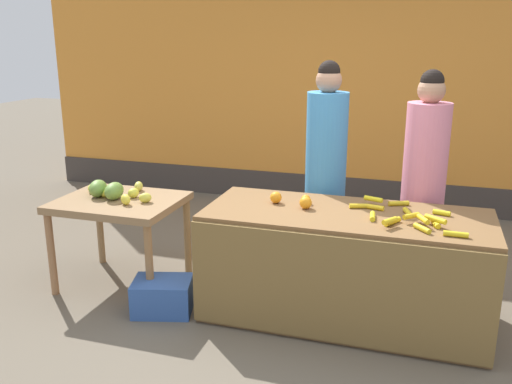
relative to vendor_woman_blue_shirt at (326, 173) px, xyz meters
name	(u,v)px	position (x,y,z in m)	size (l,w,h in m)	color
ground_plane	(292,308)	(-0.10, -0.67, -0.94)	(24.00, 24.00, 0.00)	#665B4C
market_wall_back	(355,70)	(-0.10, 2.27, 0.71)	(8.20, 0.23, 3.36)	orange
fruit_stall_counter	(344,266)	(0.28, -0.68, -0.53)	(2.05, 0.87, 0.82)	brown
side_table_wooden	(120,210)	(-1.58, -0.67, -0.28)	(0.98, 0.79, 0.76)	olive
banana_bunch_pile	(407,216)	(0.71, -0.71, -0.09)	(0.81, 0.64, 0.07)	yellow
orange_pile	(294,200)	(-0.12, -0.62, -0.07)	(0.34, 0.20, 0.09)	orange
mango_papaya_pile	(111,190)	(-1.67, -0.65, -0.12)	(0.68, 0.51, 0.14)	yellow
vendor_woman_blue_shirt	(326,173)	(0.00, 0.00, 0.00)	(0.34, 0.34, 1.86)	#33333D
vendor_woman_pink_shirt	(423,184)	(0.79, -0.01, -0.03)	(0.34, 0.34, 1.81)	#33333D
produce_crate	(163,296)	(-1.04, -1.02, -0.81)	(0.44, 0.32, 0.26)	#3359A5
produce_sack	(234,234)	(-0.84, 0.04, -0.65)	(0.36, 0.30, 0.57)	tan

